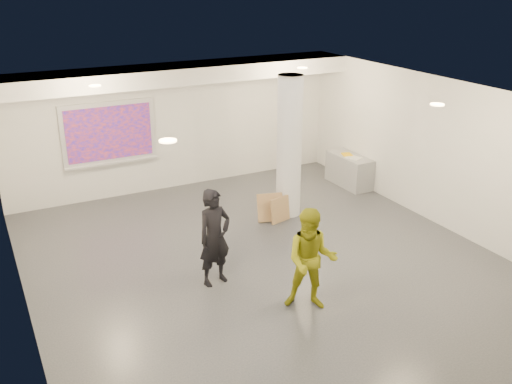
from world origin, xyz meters
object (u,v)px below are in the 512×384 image
column (289,147)px  man (311,260)px  credenza (349,170)px  projection_screen (109,134)px  woman (215,237)px

column → man: bearing=-114.9°
credenza → man: (-3.77, -4.18, 0.45)m
projection_screen → credenza: size_ratio=1.63×
column → projection_screen: bearing=139.4°
projection_screen → woman: size_ratio=1.26×
man → column: bearing=97.8°
woman → man: size_ratio=1.01×
column → credenza: size_ratio=2.33×
credenza → woman: woman is taller
column → man: column is taller
column → projection_screen: size_ratio=1.43×
credenza → projection_screen: bearing=160.3°
woman → column: bearing=25.0°
column → credenza: column is taller
woman → man: (1.01, -1.37, -0.01)m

